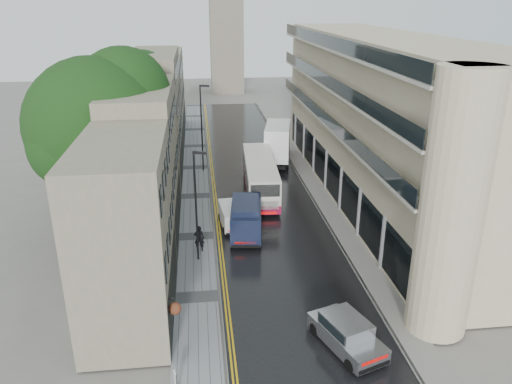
{
  "coord_description": "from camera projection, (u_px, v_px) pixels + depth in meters",
  "views": [
    {
      "loc": [
        -5.37,
        -15.04,
        16.9
      ],
      "look_at": [
        -1.47,
        18.0,
        3.96
      ],
      "focal_mm": 35.0,
      "sensor_mm": 36.0,
      "label": 1
    }
  ],
  "objects": [
    {
      "name": "old_shop_row",
      "position": [
        153.0,
        127.0,
        45.2
      ],
      "size": [
        4.5,
        56.0,
        12.0
      ],
      "primitive_type": null,
      "color": "gray",
      "rests_on": "ground"
    },
    {
      "name": "tree_near",
      "position": [
        98.0,
        149.0,
        35.27
      ],
      "size": [
        10.56,
        10.56,
        13.89
      ],
      "primitive_type": null,
      "color": "black",
      "rests_on": "ground"
    },
    {
      "name": "silver_hatchback",
      "position": [
        351.0,
        357.0,
        23.89
      ],
      "size": [
        3.4,
        4.93,
        1.7
      ],
      "primitive_type": null,
      "rotation": [
        0.0,
        0.0,
        0.35
      ],
      "color": "#ACABB0",
      "rests_on": "road"
    },
    {
      "name": "lamp_post_far",
      "position": [
        202.0,
        129.0,
        50.53
      ],
      "size": [
        1.01,
        0.51,
        8.83
      ],
      "primitive_type": null,
      "rotation": [
        0.0,
        0.0,
        -0.3
      ],
      "color": "black",
      "rests_on": "left_sidewalk"
    },
    {
      "name": "estate_sign",
      "position": [
        175.0,
        380.0,
        22.83
      ],
      "size": [
        0.21,
        0.54,
        0.9
      ],
      "primitive_type": null,
      "rotation": [
        0.0,
        0.0,
        0.24
      ],
      "color": "white",
      "rests_on": "left_sidewalk"
    },
    {
      "name": "left_sidewalk",
      "position": [
        196.0,
        196.0,
        45.43
      ],
      "size": [
        2.7,
        85.0,
        0.12
      ],
      "primitive_type": "cube",
      "color": "gray",
      "rests_on": "ground"
    },
    {
      "name": "lamp_post_near",
      "position": [
        196.0,
        207.0,
        32.99
      ],
      "size": [
        0.87,
        0.53,
        7.73
      ],
      "primitive_type": null,
      "rotation": [
        0.0,
        0.0,
        -0.41
      ],
      "color": "black",
      "rests_on": "left_sidewalk"
    },
    {
      "name": "modern_block",
      "position": [
        380.0,
        121.0,
        43.29
      ],
      "size": [
        8.0,
        40.0,
        14.0
      ],
      "primitive_type": null,
      "color": "#C7B894",
      "rests_on": "ground"
    },
    {
      "name": "navy_van",
      "position": [
        232.0,
        228.0,
        36.03
      ],
      "size": [
        2.85,
        5.78,
        2.84
      ],
      "primitive_type": null,
      "rotation": [
        0.0,
        0.0,
        -0.12
      ],
      "color": "black",
      "rests_on": "road"
    },
    {
      "name": "cream_bus",
      "position": [
        249.0,
        189.0,
        42.75
      ],
      "size": [
        3.26,
        11.77,
        3.18
      ],
      "primitive_type": null,
      "rotation": [
        0.0,
        0.0,
        -0.05
      ],
      "color": "silver",
      "rests_on": "road"
    },
    {
      "name": "white_lorry",
      "position": [
        266.0,
        147.0,
        52.67
      ],
      "size": [
        4.15,
        8.71,
        4.39
      ],
      "primitive_type": null,
      "rotation": [
        0.0,
        0.0,
        -0.2
      ],
      "color": "white",
      "rests_on": "road"
    },
    {
      "name": "road",
      "position": [
        260.0,
        194.0,
        46.08
      ],
      "size": [
        9.0,
        85.0,
        0.02
      ],
      "primitive_type": "cube",
      "color": "black",
      "rests_on": "ground"
    },
    {
      "name": "white_van",
      "position": [
        225.0,
        224.0,
        37.97
      ],
      "size": [
        1.95,
        3.91,
        1.71
      ],
      "primitive_type": null,
      "rotation": [
        0.0,
        0.0,
        0.09
      ],
      "color": "silver",
      "rests_on": "road"
    },
    {
      "name": "tree_far",
      "position": [
        126.0,
        118.0,
        47.59
      ],
      "size": [
        9.24,
        9.24,
        12.46
      ],
      "primitive_type": null,
      "color": "black",
      "rests_on": "ground"
    },
    {
      "name": "right_sidewalk",
      "position": [
        317.0,
        191.0,
        46.65
      ],
      "size": [
        1.8,
        85.0,
        0.12
      ],
      "primitive_type": "cube",
      "color": "slate",
      "rests_on": "ground"
    },
    {
      "name": "pedestrian",
      "position": [
        199.0,
        238.0,
        35.18
      ],
      "size": [
        0.74,
        0.51,
        1.94
      ],
      "primitive_type": "imported",
      "rotation": [
        0.0,
        0.0,
        3.07
      ],
      "color": "black",
      "rests_on": "left_sidewalk"
    }
  ]
}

